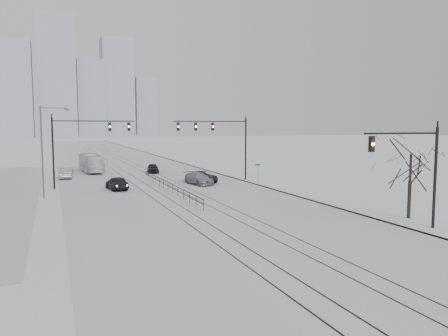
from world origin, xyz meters
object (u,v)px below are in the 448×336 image
at_px(traffic_mast_near, 417,164).
at_px(box_truck, 91,163).
at_px(sedan_sb_inner, 117,183).
at_px(sedan_sb_outer, 67,173).
at_px(sedan_nb_far, 153,168).
at_px(bare_tree, 411,161).
at_px(sedan_nb_front, 203,177).
at_px(sedan_nb_right, 199,179).

height_order(traffic_mast_near, box_truck, traffic_mast_near).
bearing_deg(sedan_sb_inner, traffic_mast_near, 113.36).
distance_m(sedan_sb_outer, sedan_nb_far, 12.57).
xyz_separation_m(traffic_mast_near, sedan_sb_outer, (-20.69, 39.90, -3.82)).
bearing_deg(bare_tree, sedan_nb_front, 105.63).
distance_m(sedan_sb_outer, box_truck, 7.86).
distance_m(sedan_nb_right, box_truck, 21.99).
height_order(sedan_sb_inner, sedan_nb_far, sedan_sb_inner).
height_order(sedan_sb_outer, sedan_nb_far, sedan_sb_outer).
distance_m(bare_tree, sedan_nb_right, 26.37).
bearing_deg(traffic_mast_near, sedan_sb_outer, 117.40).
bearing_deg(sedan_sb_outer, sedan_nb_right, 145.92).
bearing_deg(sedan_nb_far, sedan_sb_inner, -106.02).
bearing_deg(sedan_nb_right, box_truck, 109.57).
bearing_deg(traffic_mast_near, sedan_nb_front, 99.60).
bearing_deg(sedan_sb_outer, sedan_nb_front, 152.04).
relative_size(bare_tree, sedan_sb_inner, 1.39).
bearing_deg(sedan_sb_outer, sedan_sb_inner, 116.32).
bearing_deg(box_truck, sedan_sb_outer, 57.19).
height_order(sedan_sb_outer, box_truck, box_truck).
bearing_deg(traffic_mast_near, bare_tree, 51.24).
distance_m(sedan_nb_right, sedan_nb_far, 15.08).
distance_m(sedan_sb_outer, sedan_nb_right, 19.06).
height_order(sedan_sb_outer, sedan_nb_front, sedan_sb_outer).
xyz_separation_m(traffic_mast_near, sedan_nb_front, (-4.98, 29.41, -3.86)).
bearing_deg(sedan_sb_inner, sedan_nb_far, -122.48).
bearing_deg(sedan_nb_right, traffic_mast_near, -87.78).
bearing_deg(box_truck, sedan_nb_right, 115.44).
bearing_deg(sedan_nb_front, sedan_sb_outer, 138.22).
xyz_separation_m(bare_tree, sedan_sb_inner, (-18.24, 23.94, -3.74)).
height_order(traffic_mast_near, sedan_sb_inner, traffic_mast_near).
height_order(sedan_sb_outer, sedan_nb_right, sedan_sb_outer).
xyz_separation_m(traffic_mast_near, bare_tree, (2.41, 3.00, -0.07)).
distance_m(bare_tree, sedan_sb_outer, 43.69).
relative_size(sedan_sb_inner, sedan_nb_far, 1.09).
bearing_deg(sedan_nb_right, sedan_sb_inner, 174.23).
height_order(sedan_nb_front, sedan_nb_right, sedan_nb_right).
bearing_deg(bare_tree, sedan_sb_outer, 122.05).
xyz_separation_m(bare_tree, box_truck, (-19.35, 43.78, -3.11)).
bearing_deg(traffic_mast_near, sedan_nb_right, 102.34).
distance_m(bare_tree, sedan_nb_far, 41.20).
distance_m(traffic_mast_near, sedan_sb_inner, 31.48).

